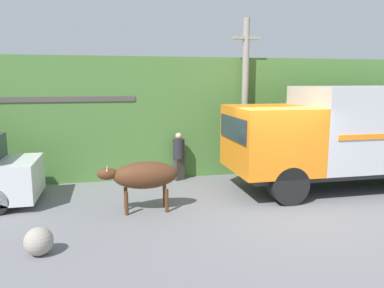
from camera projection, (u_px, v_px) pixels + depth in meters
The scene contains 8 objects.
ground_plane at pixel (284, 210), 9.38m from camera, with size 60.00×60.00×0.00m, color slate.
hillside_embankment at pixel (212, 110), 15.59m from camera, with size 32.00×6.18×3.94m.
building_backdrop at pixel (54, 135), 12.69m from camera, with size 5.35×2.70×2.71m.
cargo_truck at pixel (355, 132), 11.04m from camera, with size 7.24×2.48×3.03m.
brown_cow at pixel (144, 176), 9.11m from camera, with size 1.94×0.67×1.25m.
pedestrian_on_hill at pixel (179, 155), 12.06m from camera, with size 0.50×0.50×1.55m.
utility_pole at pixel (245, 96), 12.27m from camera, with size 0.90×0.21×5.16m.
roadside_rock at pixel (39, 241), 6.90m from camera, with size 0.53×0.53×0.53m.
Camera 1 is at (-4.20, -8.25, 3.20)m, focal length 35.00 mm.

